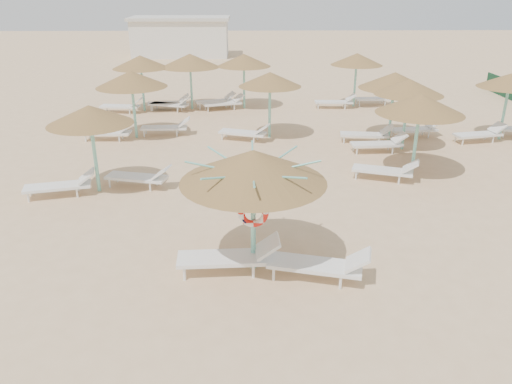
{
  "coord_description": "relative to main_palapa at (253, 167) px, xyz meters",
  "views": [
    {
      "loc": [
        -0.47,
        -9.83,
        5.9
      ],
      "look_at": [
        -0.23,
        1.11,
        1.3
      ],
      "focal_mm": 35.0,
      "sensor_mm": 36.0,
      "label": 1
    }
  ],
  "objects": [
    {
      "name": "palapa_field",
      "position": [
        1.71,
        10.74,
        -0.11
      ],
      "size": [
        19.71,
        13.84,
        2.72
      ],
      "color": "#78D1BF",
      "rests_on": "ground"
    },
    {
      "name": "service_hut",
      "position": [
        -5.68,
        35.17,
        -0.76
      ],
      "size": [
        8.4,
        4.4,
        3.25
      ],
      "color": "silver",
      "rests_on": "ground"
    },
    {
      "name": "main_palapa",
      "position": [
        0.0,
        0.0,
        0.0
      ],
      "size": [
        3.09,
        3.09,
        2.77
      ],
      "color": "#78D1BF",
      "rests_on": "ground"
    },
    {
      "name": "lounger_main_a",
      "position": [
        -0.47,
        -0.17,
        -2.02
      ],
      "size": [
        2.26,
        0.77,
        0.81
      ],
      "rotation": [
        0.0,
        0.0,
        0.04
      ],
      "color": "white",
      "rests_on": "ground"
    },
    {
      "name": "ground",
      "position": [
        0.32,
        0.17,
        -2.4
      ],
      "size": [
        120.0,
        120.0,
        0.0
      ],
      "primitive_type": "plane",
      "color": "#DBB185",
      "rests_on": "ground"
    },
    {
      "name": "lounger_main_b",
      "position": [
        1.45,
        -0.52,
        -2.03
      ],
      "size": [
        2.24,
        1.16,
        0.78
      ],
      "rotation": [
        0.0,
        0.0,
        -0.25
      ],
      "color": "white",
      "rests_on": "ground"
    }
  ]
}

